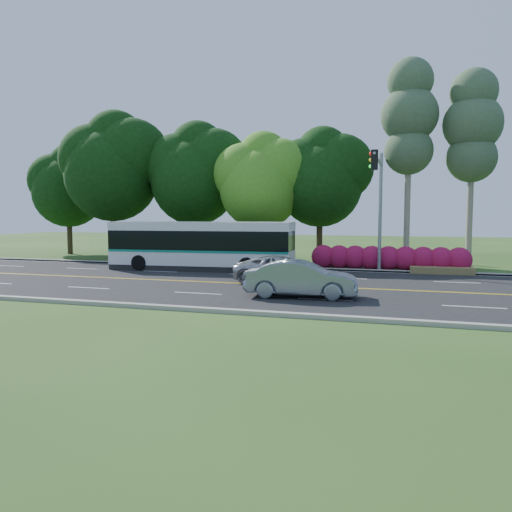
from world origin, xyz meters
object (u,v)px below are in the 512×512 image
(suv, at_px, (282,269))
(transit_bus, at_px, (201,246))
(traffic_signal, at_px, (379,192))
(sedan, at_px, (301,279))

(suv, bearing_deg, transit_bus, 50.19)
(transit_bus, height_order, suv, transit_bus)
(transit_bus, bearing_deg, suv, -37.76)
(traffic_signal, relative_size, transit_bus, 0.61)
(traffic_signal, xyz_separation_m, transit_bus, (-10.49, -0.40, -3.19))
(traffic_signal, bearing_deg, sedan, -106.33)
(sedan, distance_m, suv, 4.43)
(transit_bus, distance_m, suv, 7.48)
(transit_bus, distance_m, sedan, 11.46)
(transit_bus, relative_size, sedan, 2.49)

